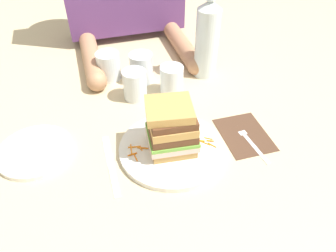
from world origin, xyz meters
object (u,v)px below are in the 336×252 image
(juice_glass, at_px, (172,81))
(main_plate, at_px, (171,148))
(knife, at_px, (111,166))
(fork, at_px, (249,139))
(empty_tumbler_0, at_px, (141,68))
(water_bottle, at_px, (207,39))
(side_plate, at_px, (35,151))
(empty_tumbler_1, at_px, (109,66))
(sandwich, at_px, (171,127))
(empty_tumbler_2, at_px, (135,85))
(napkin_dark, at_px, (244,135))

(juice_glass, bearing_deg, main_plate, -107.07)
(main_plate, bearing_deg, knife, -175.05)
(fork, xyz_separation_m, empty_tumbler_0, (-0.20, 0.35, 0.04))
(water_bottle, height_order, side_plate, water_bottle)
(main_plate, xyz_separation_m, empty_tumbler_0, (0.00, 0.33, 0.04))
(empty_tumbler_1, xyz_separation_m, side_plate, (-0.23, -0.29, -0.04))
(fork, distance_m, juice_glass, 0.29)
(water_bottle, distance_m, empty_tumbler_0, 0.22)
(sandwich, relative_size, empty_tumbler_0, 1.38)
(juice_glass, bearing_deg, empty_tumbler_2, 176.21)
(sandwich, xyz_separation_m, napkin_dark, (0.20, -0.00, -0.07))
(main_plate, distance_m, sandwich, 0.07)
(juice_glass, bearing_deg, side_plate, -159.25)
(empty_tumbler_0, bearing_deg, main_plate, -90.07)
(napkin_dark, relative_size, water_bottle, 0.55)
(sandwich, xyz_separation_m, fork, (0.20, -0.03, -0.07))
(knife, xyz_separation_m, empty_tumbler_1, (0.06, 0.38, 0.04))
(fork, bearing_deg, knife, 177.95)
(napkin_dark, height_order, empty_tumbler_1, empty_tumbler_1)
(sandwich, distance_m, napkin_dark, 0.21)
(sandwich, distance_m, empty_tumbler_1, 0.38)
(juice_glass, xyz_separation_m, side_plate, (-0.40, -0.15, -0.03))
(main_plate, bearing_deg, side_plate, 165.52)
(empty_tumbler_1, bearing_deg, water_bottle, -12.11)
(napkin_dark, bearing_deg, side_plate, 170.49)
(side_plate, bearing_deg, knife, -29.45)
(main_plate, height_order, napkin_dark, main_plate)
(fork, distance_m, side_plate, 0.54)
(fork, relative_size, water_bottle, 0.59)
(sandwich, bearing_deg, water_bottle, 55.77)
(napkin_dark, distance_m, water_bottle, 0.33)
(fork, xyz_separation_m, water_bottle, (0.01, 0.33, 0.12))
(knife, distance_m, empty_tumbler_0, 0.38)
(knife, bearing_deg, empty_tumbler_0, 65.62)
(empty_tumbler_0, xyz_separation_m, empty_tumbler_2, (-0.04, -0.08, -0.00))
(knife, bearing_deg, main_plate, 4.95)
(juice_glass, xyz_separation_m, empty_tumbler_0, (-0.07, 0.09, 0.01))
(sandwich, height_order, knife, sandwich)
(fork, height_order, empty_tumbler_2, empty_tumbler_2)
(juice_glass, bearing_deg, sandwich, -107.30)
(main_plate, bearing_deg, napkin_dark, -1.08)
(empty_tumbler_0, bearing_deg, side_plate, -143.47)
(main_plate, distance_m, side_plate, 0.34)
(sandwich, xyz_separation_m, empty_tumbler_2, (-0.04, 0.24, -0.03))
(water_bottle, bearing_deg, fork, -90.92)
(side_plate, bearing_deg, juice_glass, 20.75)
(napkin_dark, xyz_separation_m, empty_tumbler_0, (-0.20, 0.33, 0.04))
(main_plate, xyz_separation_m, knife, (-0.15, -0.01, -0.01))
(fork, distance_m, knife, 0.36)
(sandwich, bearing_deg, empty_tumbler_2, 98.90)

